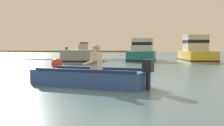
# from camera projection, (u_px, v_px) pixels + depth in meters

# --- Properties ---
(ground_plane) EXTENTS (120.00, 120.00, 0.00)m
(ground_plane) POSITION_uv_depth(u_px,v_px,m) (121.00, 83.00, 9.28)
(ground_plane) COLOR slate
(wooden_dock) EXTENTS (13.20, 1.64, 1.29)m
(wooden_dock) POSITION_uv_depth(u_px,v_px,m) (65.00, 51.00, 27.42)
(wooden_dock) COLOR brown
(wooden_dock) RESTS_ON ground
(rowboat_with_person) EXTENTS (3.63, 2.08, 1.19)m
(rowboat_with_person) POSITION_uv_depth(u_px,v_px,m) (89.00, 77.00, 8.45)
(rowboat_with_person) COLOR #2D519E
(rowboat_with_person) RESTS_ON ground
(moored_boat_grey) EXTENTS (1.92, 5.86, 1.47)m
(moored_boat_grey) POSITION_uv_depth(u_px,v_px,m) (82.00, 56.00, 22.47)
(moored_boat_grey) COLOR gray
(moored_boat_grey) RESTS_ON ground
(moored_boat_teal) EXTENTS (2.43, 5.24, 1.79)m
(moored_boat_teal) POSITION_uv_depth(u_px,v_px,m) (142.00, 53.00, 23.73)
(moored_boat_teal) COLOR #1E727A
(moored_boat_teal) RESTS_ON ground
(moored_boat_yellow) EXTENTS (2.30, 4.65, 2.01)m
(moored_boat_yellow) POSITION_uv_depth(u_px,v_px,m) (196.00, 52.00, 22.49)
(moored_boat_yellow) COLOR gold
(moored_boat_yellow) RESTS_ON ground
(mooring_buoy) EXTENTS (0.54, 0.54, 0.54)m
(mooring_buoy) POSITION_uv_depth(u_px,v_px,m) (57.00, 64.00, 14.83)
(mooring_buoy) COLOR red
(mooring_buoy) RESTS_ON ground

